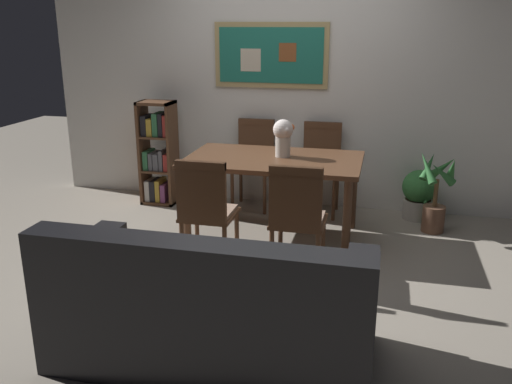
# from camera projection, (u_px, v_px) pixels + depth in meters

# --- Properties ---
(ground_plane) EXTENTS (12.00, 12.00, 0.00)m
(ground_plane) POSITION_uv_depth(u_px,v_px,m) (255.00, 260.00, 4.47)
(ground_plane) COLOR gray
(wall_back_with_painting) EXTENTS (5.20, 0.14, 2.60)m
(wall_back_with_painting) POSITION_uv_depth(u_px,v_px,m) (291.00, 80.00, 5.56)
(wall_back_with_painting) COLOR silver
(wall_back_with_painting) RESTS_ON ground_plane
(dining_table) EXTENTS (1.52, 0.92, 0.73)m
(dining_table) POSITION_uv_depth(u_px,v_px,m) (274.00, 168.00, 4.78)
(dining_table) COLOR brown
(dining_table) RESTS_ON ground_plane
(dining_chair_far_right) EXTENTS (0.40, 0.41, 0.91)m
(dining_chair_far_right) POSITION_uv_depth(u_px,v_px,m) (321.00, 160.00, 5.48)
(dining_chair_far_right) COLOR brown
(dining_chair_far_right) RESTS_ON ground_plane
(dining_chair_far_left) EXTENTS (0.40, 0.41, 0.91)m
(dining_chair_far_left) POSITION_uv_depth(u_px,v_px,m) (254.00, 156.00, 5.66)
(dining_chair_far_left) COLOR brown
(dining_chair_far_left) RESTS_ON ground_plane
(dining_chair_near_left) EXTENTS (0.40, 0.41, 0.91)m
(dining_chair_near_left) POSITION_uv_depth(u_px,v_px,m) (206.00, 206.00, 4.12)
(dining_chair_near_left) COLOR brown
(dining_chair_near_left) RESTS_ON ground_plane
(dining_chair_near_right) EXTENTS (0.40, 0.41, 0.91)m
(dining_chair_near_right) POSITION_uv_depth(u_px,v_px,m) (297.00, 213.00, 3.98)
(dining_chair_near_right) COLOR brown
(dining_chair_near_right) RESTS_ON ground_plane
(leather_couch) EXTENTS (1.80, 0.84, 0.84)m
(leather_couch) POSITION_uv_depth(u_px,v_px,m) (211.00, 312.00, 3.05)
(leather_couch) COLOR black
(leather_couch) RESTS_ON ground_plane
(bookshelf) EXTENTS (0.36, 0.28, 1.09)m
(bookshelf) POSITION_uv_depth(u_px,v_px,m) (158.00, 155.00, 5.75)
(bookshelf) COLOR brown
(bookshelf) RESTS_ON ground_plane
(potted_ivy) EXTENTS (0.33, 0.33, 0.55)m
(potted_ivy) POSITION_uv_depth(u_px,v_px,m) (419.00, 194.00, 5.35)
(potted_ivy) COLOR #B2ADA3
(potted_ivy) RESTS_ON ground_plane
(potted_palm) EXTENTS (0.39, 0.39, 0.77)m
(potted_palm) POSITION_uv_depth(u_px,v_px,m) (436.00, 196.00, 4.98)
(potted_palm) COLOR brown
(potted_palm) RESTS_ON ground_plane
(flower_vase) EXTENTS (0.19, 0.18, 0.33)m
(flower_vase) POSITION_uv_depth(u_px,v_px,m) (283.00, 135.00, 4.75)
(flower_vase) COLOR beige
(flower_vase) RESTS_ON dining_table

